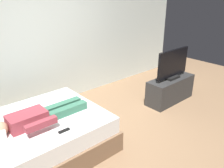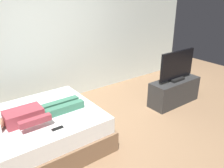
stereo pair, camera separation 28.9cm
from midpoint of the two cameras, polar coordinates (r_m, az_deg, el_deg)
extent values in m
plane|color=#8C6B4C|center=(3.65, -2.75, -14.26)|extent=(10.00, 10.00, 0.00)
cube|color=silver|center=(4.76, -13.61, 12.50)|extent=(6.40, 0.10, 2.80)
cube|color=brown|center=(3.56, -20.20, -13.91)|extent=(1.92, 1.47, 0.30)
cube|color=white|center=(3.41, -20.81, -10.24)|extent=(1.84, 1.39, 0.24)
cube|color=#993842|center=(3.23, -22.56, -8.12)|extent=(0.48, 0.28, 0.18)
sphere|color=tan|center=(3.17, -28.18, -9.81)|extent=(0.18, 0.18, 0.18)
cube|color=#387056|center=(3.35, -13.35, -6.41)|extent=(0.60, 0.11, 0.11)
cube|color=#387056|center=(3.48, -14.63, -5.41)|extent=(0.60, 0.11, 0.11)
cube|color=#993842|center=(2.99, -19.72, -9.32)|extent=(0.40, 0.08, 0.08)
cube|color=black|center=(3.02, -14.47, -11.11)|extent=(0.15, 0.04, 0.02)
cube|color=#2D2D2D|center=(4.87, 12.45, -1.37)|extent=(1.10, 0.40, 0.50)
cube|color=black|center=(4.77, 12.73, 1.65)|extent=(0.32, 0.20, 0.05)
cube|color=black|center=(4.67, 13.03, 5.02)|extent=(0.88, 0.05, 0.54)
camera|label=1|loc=(0.14, -92.13, -0.89)|focal=37.21mm
camera|label=2|loc=(0.14, 87.87, 0.89)|focal=37.21mm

